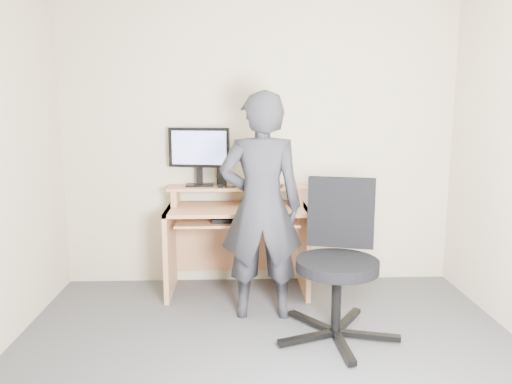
{
  "coord_description": "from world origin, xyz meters",
  "views": [
    {
      "loc": [
        -0.2,
        -2.72,
        1.6
      ],
      "look_at": [
        -0.06,
        1.05,
        0.95
      ],
      "focal_mm": 35.0,
      "sensor_mm": 36.0,
      "label": 1
    }
  ],
  "objects": [
    {
      "name": "external_drive",
      "position": [
        -0.34,
        1.64,
        1.01
      ],
      "size": [
        0.09,
        0.14,
        0.2
      ],
      "primitive_type": "cube",
      "rotation": [
        0.0,
        0.0,
        0.17
      ],
      "color": "black",
      "rests_on": "desk"
    },
    {
      "name": "ground",
      "position": [
        0.0,
        0.0,
        0.0
      ],
      "size": [
        3.5,
        3.5,
        0.0
      ],
      "primitive_type": "plane",
      "color": "#515156",
      "rests_on": "ground"
    },
    {
      "name": "person",
      "position": [
        -0.02,
        0.94,
        0.86
      ],
      "size": [
        0.63,
        0.42,
        1.71
      ],
      "primitive_type": "imported",
      "rotation": [
        0.0,
        0.0,
        3.13
      ],
      "color": "black",
      "rests_on": "ground"
    },
    {
      "name": "office_chair",
      "position": [
        0.5,
        0.6,
        0.59
      ],
      "size": [
        0.85,
        0.82,
        1.07
      ],
      "rotation": [
        0.0,
        0.0,
        -0.27
      ],
      "color": "black",
      "rests_on": "ground"
    },
    {
      "name": "desk",
      "position": [
        -0.2,
        1.53,
        0.55
      ],
      "size": [
        1.2,
        0.6,
        0.91
      ],
      "color": "tan",
      "rests_on": "ground"
    },
    {
      "name": "monitor",
      "position": [
        -0.53,
        1.61,
        1.21
      ],
      "size": [
        0.53,
        0.15,
        0.51
      ],
      "rotation": [
        0.0,
        0.0,
        -0.19
      ],
      "color": "black",
      "rests_on": "desk"
    },
    {
      "name": "charger",
      "position": [
        -0.34,
        1.51,
        0.93
      ],
      "size": [
        0.05,
        0.05,
        0.03
      ],
      "primitive_type": "cube",
      "rotation": [
        0.0,
        0.0,
        0.17
      ],
      "color": "black",
      "rests_on": "desk"
    },
    {
      "name": "headphones",
      "position": [
        -0.26,
        1.65,
        0.92
      ],
      "size": [
        0.17,
        0.17,
        0.06
      ],
      "primitive_type": "torus",
      "rotation": [
        0.26,
        0.0,
        -0.08
      ],
      "color": "silver",
      "rests_on": "desk"
    },
    {
      "name": "travel_mug",
      "position": [
        -0.02,
        1.58,
        0.99
      ],
      "size": [
        0.09,
        0.09,
        0.17
      ],
      "primitive_type": "cylinder",
      "rotation": [
        0.0,
        0.0,
        -0.2
      ],
      "color": "silver",
      "rests_on": "desk"
    },
    {
      "name": "keyboard",
      "position": [
        -0.18,
        1.36,
        0.67
      ],
      "size": [
        0.47,
        0.2,
        0.03
      ],
      "primitive_type": "cube",
      "rotation": [
        0.0,
        0.0,
        0.05
      ],
      "color": "black",
      "rests_on": "desk"
    },
    {
      "name": "mouse",
      "position": [
        0.05,
        1.35,
        0.77
      ],
      "size": [
        0.11,
        0.09,
        0.04
      ],
      "primitive_type": "ellipsoid",
      "rotation": [
        0.0,
        0.0,
        -0.35
      ],
      "color": "black",
      "rests_on": "desk"
    },
    {
      "name": "smartphone",
      "position": [
        0.17,
        1.55,
        0.92
      ],
      "size": [
        0.09,
        0.14,
        0.01
      ],
      "primitive_type": "cube",
      "rotation": [
        0.0,
        0.0,
        -0.2
      ],
      "color": "black",
      "rests_on": "desk"
    },
    {
      "name": "back_wall",
      "position": [
        0.0,
        1.75,
        1.25
      ],
      "size": [
        3.5,
        0.02,
        2.5
      ],
      "primitive_type": "cube",
      "color": "beige",
      "rests_on": "ground"
    }
  ]
}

